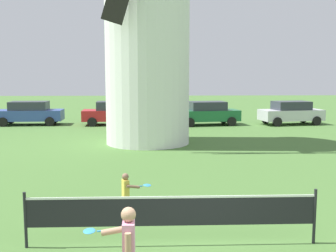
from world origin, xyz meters
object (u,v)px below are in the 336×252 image
(player_far, at_px, (127,192))
(parked_car_green, at_px, (207,113))
(player_near, at_px, (127,249))
(parked_car_blue, at_px, (29,113))
(tennis_net, at_px, (172,211))
(parked_car_red, at_px, (115,113))
(parked_car_silver, at_px, (291,112))
(windmill, at_px, (147,0))

(player_far, distance_m, parked_car_green, 18.02)
(player_near, relative_size, parked_car_blue, 0.33)
(tennis_net, bearing_deg, parked_car_blue, 113.48)
(parked_car_red, xyz_separation_m, parked_car_silver, (11.75, -0.26, -0.00))
(windmill, xyz_separation_m, player_near, (-0.14, -14.07, -6.00))
(parked_car_blue, height_order, parked_car_red, same)
(parked_car_red, distance_m, parked_car_silver, 11.76)
(parked_car_blue, bearing_deg, parked_car_red, -1.97)
(windmill, xyz_separation_m, player_far, (-0.38, -10.45, -6.22))
(parked_car_red, bearing_deg, player_far, -84.04)
(player_near, xyz_separation_m, player_far, (-0.23, 3.62, -0.21))
(windmill, height_order, player_near, windmill)
(parked_car_blue, distance_m, parked_car_silver, 17.48)
(player_far, xyz_separation_m, parked_car_blue, (-7.58, 18.05, 0.21))
(parked_car_red, bearing_deg, parked_car_silver, -1.29)
(player_near, relative_size, player_far, 1.37)
(parked_car_blue, relative_size, parked_car_red, 1.01)
(windmill, relative_size, parked_car_red, 3.42)
(parked_car_blue, bearing_deg, parked_car_green, -2.63)
(windmill, height_order, parked_car_green, windmill)
(tennis_net, relative_size, parked_car_silver, 1.31)
(windmill, bearing_deg, parked_car_silver, 36.89)
(parked_car_green, bearing_deg, player_far, -103.64)
(parked_car_red, distance_m, parked_car_green, 6.12)
(player_near, height_order, parked_car_green, parked_car_green)
(tennis_net, distance_m, parked_car_blue, 21.48)
(parked_car_red, relative_size, parked_car_silver, 1.01)
(player_far, xyz_separation_m, parked_car_silver, (9.89, 17.59, 0.21))
(tennis_net, xyz_separation_m, parked_car_silver, (8.92, 19.24, 0.12))
(parked_car_blue, xyz_separation_m, parked_car_silver, (17.47, -0.46, -0.00))
(windmill, relative_size, player_far, 14.28)
(tennis_net, bearing_deg, parked_car_silver, 65.13)
(parked_car_green, bearing_deg, windmill, -118.76)
(parked_car_green, bearing_deg, tennis_net, -99.70)
(parked_car_red, xyz_separation_m, parked_car_green, (6.11, -0.35, -0.00))
(windmill, distance_m, parked_car_green, 10.05)
(parked_car_silver, bearing_deg, tennis_net, -114.87)
(player_near, distance_m, parked_car_green, 21.50)
(player_far, relative_size, parked_car_red, 0.24)
(windmill, xyz_separation_m, parked_car_red, (-2.24, 7.41, -6.01))
(player_far, bearing_deg, parked_car_blue, 112.78)
(player_near, xyz_separation_m, parked_car_green, (4.02, 21.12, -0.00))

